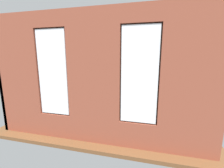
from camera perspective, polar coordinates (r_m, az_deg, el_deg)
ground_plane at (r=6.47m, az=1.64°, el=-9.46°), size 6.24×5.95×0.10m
brick_wall_with_windows at (r=3.63m, az=-7.04°, el=1.11°), size 5.64×0.30×3.25m
white_wall_right at (r=7.05m, az=-21.34°, el=5.44°), size 0.10×4.95×3.25m
couch_by_window at (r=4.78m, az=-10.27°, el=-12.37°), size 1.95×0.87×0.80m
couch_left at (r=5.69m, az=21.84°, el=-9.13°), size 0.98×1.83×0.80m
coffee_table at (r=6.15m, az=-1.60°, el=-6.28°), size 1.41×0.79×0.44m
cup_ceramic at (r=5.98m, az=-0.93°, el=-5.70°), size 0.09×0.09×0.11m
candle_jar at (r=6.12m, az=-1.60°, el=-5.30°), size 0.08×0.08×0.12m
table_plant_small at (r=6.14m, az=2.25°, el=-4.57°), size 0.14×0.14×0.24m
remote_silver at (r=6.27m, az=-2.92°, el=-5.35°), size 0.13×0.17×0.02m
media_console at (r=7.35m, az=-17.46°, el=-5.02°), size 1.13×0.42×0.50m
tv_flatscreen at (r=7.22m, az=-17.70°, el=-0.64°), size 0.95×0.20×0.64m
potted_plant_corner_far_left at (r=4.32m, az=26.64°, el=-12.03°), size 1.22×1.03×1.27m
potted_plant_near_tv at (r=6.14m, az=-18.16°, el=-4.77°), size 0.87×0.80×1.20m
potted_plant_mid_room_small at (r=7.04m, az=7.44°, el=-4.68°), size 0.26×0.26×0.49m
potted_plant_foreground_right at (r=8.73m, az=-9.67°, el=0.22°), size 0.93×0.87×1.29m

